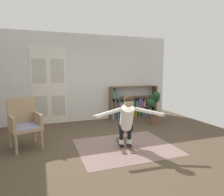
{
  "coord_description": "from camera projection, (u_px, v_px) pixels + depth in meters",
  "views": [
    {
      "loc": [
        -1.45,
        -4.07,
        1.69
      ],
      "look_at": [
        0.14,
        0.38,
        1.05
      ],
      "focal_mm": 31.97,
      "sensor_mm": 36.0,
      "label": 1
    }
  ],
  "objects": [
    {
      "name": "ground_plane",
      "position": [
        112.0,
        146.0,
        4.51
      ],
      "size": [
        7.2,
        7.2,
        0.0
      ],
      "primitive_type": "plane",
      "color": "#4E3F2F"
    },
    {
      "name": "back_wall",
      "position": [
        86.0,
        78.0,
        6.74
      ],
      "size": [
        6.0,
        0.1,
        2.9
      ],
      "primitive_type": "cube",
      "color": "silver",
      "rests_on": "ground"
    },
    {
      "name": "double_door",
      "position": [
        49.0,
        86.0,
        6.31
      ],
      "size": [
        1.22,
        0.05,
        2.45
      ],
      "color": "silver",
      "rests_on": "ground"
    },
    {
      "name": "rug",
      "position": [
        125.0,
        147.0,
        4.48
      ],
      "size": [
        2.11,
        1.74,
        0.01
      ],
      "primitive_type": "cube",
      "color": "#80655F",
      "rests_on": "ground"
    },
    {
      "name": "bookshelf",
      "position": [
        132.0,
        105.0,
        7.22
      ],
      "size": [
        1.79,
        0.3,
        1.15
      ],
      "color": "brown",
      "rests_on": "ground"
    },
    {
      "name": "wicker_chair",
      "position": [
        24.0,
        122.0,
        4.39
      ],
      "size": [
        0.76,
        0.76,
        1.1
      ],
      "color": "tan",
      "rests_on": "ground"
    },
    {
      "name": "potted_plant",
      "position": [
        154.0,
        106.0,
        6.4
      ],
      "size": [
        0.43,
        0.4,
        1.04
      ],
      "color": "brown",
      "rests_on": "ground"
    },
    {
      "name": "skis_pair",
      "position": [
        125.0,
        145.0,
        4.51
      ],
      "size": [
        0.44,
        0.89,
        0.07
      ],
      "color": "#483824",
      "rests_on": "rug"
    },
    {
      "name": "person_skier",
      "position": [
        127.0,
        117.0,
        4.23
      ],
      "size": [
        1.45,
        0.76,
        1.13
      ],
      "color": "white",
      "rests_on": "skis_pair"
    }
  ]
}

